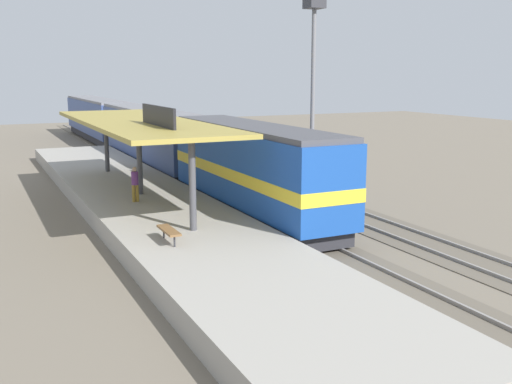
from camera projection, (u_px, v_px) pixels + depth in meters
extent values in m
plane|color=#706656|center=(256.00, 199.00, 33.67)|extent=(120.00, 120.00, 0.00)
cube|color=#5F5649|center=(223.00, 202.00, 32.81)|extent=(3.20, 110.00, 0.04)
cube|color=gray|center=(211.00, 202.00, 32.50)|extent=(0.10, 110.00, 0.16)
cube|color=gray|center=(235.00, 200.00, 33.11)|extent=(0.10, 110.00, 0.16)
cube|color=#5F5649|center=(296.00, 195.00, 34.77)|extent=(3.20, 110.00, 0.04)
cube|color=gray|center=(285.00, 195.00, 34.45)|extent=(0.10, 110.00, 0.16)
cube|color=gray|center=(306.00, 193.00, 35.07)|extent=(0.10, 110.00, 0.16)
cube|color=#9E998E|center=(141.00, 202.00, 30.77)|extent=(6.00, 44.00, 0.90)
cylinder|color=#47474C|center=(192.00, 186.00, 23.26)|extent=(0.28, 0.28, 3.60)
cylinder|color=#47474C|center=(139.00, 159.00, 30.33)|extent=(0.28, 0.28, 3.60)
cylinder|color=#47474C|center=(106.00, 143.00, 37.40)|extent=(0.28, 0.28, 3.60)
cube|color=#A38E3D|center=(138.00, 122.00, 29.96)|extent=(5.20, 18.00, 0.20)
cube|color=black|center=(158.00, 116.00, 26.67)|extent=(0.12, 4.80, 0.90)
cylinder|color=#333338|center=(175.00, 241.00, 21.30)|extent=(0.07, 0.07, 0.42)
cylinder|color=#333338|center=(164.00, 233.00, 22.44)|extent=(0.07, 0.07, 0.42)
cube|color=brown|center=(169.00, 230.00, 21.82)|extent=(0.44, 1.70, 0.08)
cube|color=#28282D|center=(253.00, 208.00, 29.30)|extent=(2.60, 13.60, 0.70)
cube|color=#19479E|center=(253.00, 166.00, 28.89)|extent=(2.90, 14.40, 3.50)
cube|color=#47474C|center=(253.00, 127.00, 28.52)|extent=(2.78, 14.11, 0.24)
cube|color=yellow|center=(253.00, 171.00, 28.94)|extent=(2.93, 14.43, 0.56)
cube|color=#28282D|center=(152.00, 160.00, 45.20)|extent=(2.60, 19.20, 0.70)
cube|color=#384C84|center=(151.00, 134.00, 44.81)|extent=(2.90, 20.00, 3.30)
cube|color=slate|center=(150.00, 111.00, 44.46)|extent=(2.78, 19.60, 0.24)
cube|color=#28282D|center=(98.00, 135.00, 63.57)|extent=(2.60, 19.20, 0.70)
cube|color=#384C84|center=(97.00, 116.00, 63.18)|extent=(2.90, 20.00, 3.30)
cube|color=slate|center=(96.00, 100.00, 62.83)|extent=(2.78, 19.60, 0.24)
cylinder|color=slate|center=(313.00, 97.00, 38.20)|extent=(0.28, 0.28, 11.00)
cube|color=#333338|center=(314.00, 3.00, 37.05)|extent=(1.10, 1.10, 0.70)
cylinder|color=olive|center=(134.00, 193.00, 28.72)|extent=(0.16, 0.16, 0.84)
cylinder|color=olive|center=(137.00, 193.00, 28.80)|extent=(0.16, 0.16, 0.84)
cylinder|color=#663375|center=(135.00, 178.00, 28.61)|extent=(0.34, 0.34, 0.64)
sphere|color=tan|center=(134.00, 169.00, 28.53)|extent=(0.23, 0.23, 0.23)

